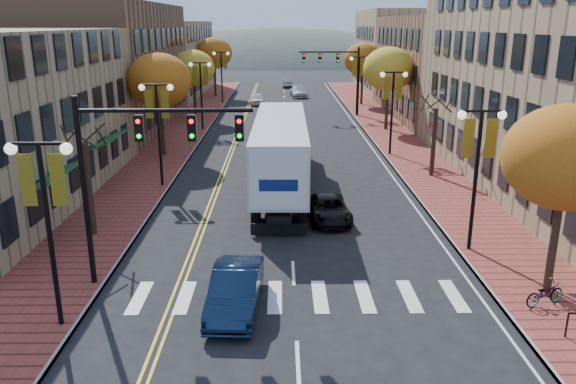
{
  "coord_description": "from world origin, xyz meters",
  "views": [
    {
      "loc": [
        -0.46,
        -16.0,
        9.36
      ],
      "look_at": [
        -0.16,
        7.62,
        2.2
      ],
      "focal_mm": 35.0,
      "sensor_mm": 36.0,
      "label": 1
    }
  ],
  "objects_px": {
    "semi_truck": "(281,146)",
    "bicycle": "(545,293)",
    "navy_sedan": "(236,290)",
    "black_suv": "(329,209)"
  },
  "relations": [
    {
      "from": "navy_sedan",
      "to": "black_suv",
      "type": "relative_size",
      "value": 1.07
    },
    {
      "from": "semi_truck",
      "to": "bicycle",
      "type": "distance_m",
      "value": 17.36
    },
    {
      "from": "bicycle",
      "to": "navy_sedan",
      "type": "bearing_deg",
      "value": 68.29
    },
    {
      "from": "semi_truck",
      "to": "bicycle",
      "type": "relative_size",
      "value": 10.85
    },
    {
      "from": "semi_truck",
      "to": "navy_sedan",
      "type": "height_order",
      "value": "semi_truck"
    },
    {
      "from": "navy_sedan",
      "to": "black_suv",
      "type": "distance_m",
      "value": 9.76
    },
    {
      "from": "navy_sedan",
      "to": "bicycle",
      "type": "bearing_deg",
      "value": 2.6
    },
    {
      "from": "navy_sedan",
      "to": "bicycle",
      "type": "relative_size",
      "value": 2.83
    },
    {
      "from": "semi_truck",
      "to": "black_suv",
      "type": "relative_size",
      "value": 4.09
    },
    {
      "from": "navy_sedan",
      "to": "black_suv",
      "type": "bearing_deg",
      "value": 69.6
    }
  ]
}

